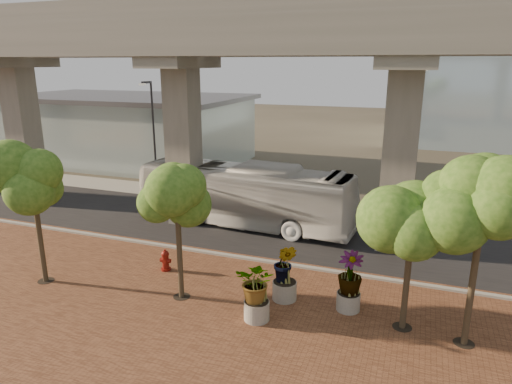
% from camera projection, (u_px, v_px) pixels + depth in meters
% --- Properties ---
extents(ground, '(160.00, 160.00, 0.00)m').
position_uv_depth(ground, '(270.00, 247.00, 23.88)').
color(ground, '#363127').
rests_on(ground, ground).
extents(brick_plaza, '(70.00, 13.00, 0.06)m').
position_uv_depth(brick_plaza, '(201.00, 326.00, 16.65)').
color(brick_plaza, brown).
rests_on(brick_plaza, ground).
extents(asphalt_road, '(90.00, 8.00, 0.04)m').
position_uv_depth(asphalt_road, '(281.00, 233.00, 25.68)').
color(asphalt_road, black).
rests_on(asphalt_road, ground).
extents(curb_strip, '(70.00, 0.25, 0.16)m').
position_uv_depth(curb_strip, '(257.00, 260.00, 22.05)').
color(curb_strip, '#99978E').
rests_on(curb_strip, ground).
extents(far_sidewalk, '(90.00, 3.00, 0.06)m').
position_uv_depth(far_sidewalk, '(305.00, 206.00, 30.64)').
color(far_sidewalk, '#99978E').
rests_on(far_sidewalk, ground).
extents(transit_viaduct, '(72.00, 5.60, 12.40)m').
position_uv_depth(transit_viaduct, '(284.00, 103.00, 23.69)').
color(transit_viaduct, gray).
rests_on(transit_viaduct, ground).
extents(station_pavilion, '(23.00, 13.00, 6.30)m').
position_uv_depth(station_pavilion, '(127.00, 128.00, 44.06)').
color(station_pavilion, '#ACC2C5').
rests_on(station_pavilion, ground).
extents(transit_bus, '(13.30, 4.11, 3.65)m').
position_uv_depth(transit_bus, '(245.00, 195.00, 26.67)').
color(transit_bus, silver).
rests_on(transit_bus, ground).
extents(fire_hydrant, '(0.51, 0.46, 1.01)m').
position_uv_depth(fire_hydrant, '(165.00, 260.00, 20.94)').
color(fire_hydrant, maroon).
rests_on(fire_hydrant, ground).
extents(planter_front, '(2.12, 2.12, 2.34)m').
position_uv_depth(planter_front, '(257.00, 285.00, 16.65)').
color(planter_front, gray).
rests_on(planter_front, ground).
extents(planter_right, '(2.23, 2.23, 2.38)m').
position_uv_depth(planter_right, '(350.00, 276.00, 17.32)').
color(planter_right, '#A19A92').
rests_on(planter_right, ground).
extents(planter_left, '(2.18, 2.18, 2.40)m').
position_uv_depth(planter_left, '(285.00, 266.00, 18.10)').
color(planter_left, '#99968A').
rests_on(planter_left, ground).
extents(street_tree_far_west, '(3.44, 3.44, 5.98)m').
position_uv_depth(street_tree_far_west, '(33.00, 184.00, 18.83)').
color(street_tree_far_west, '#4C3D2B').
rests_on(street_tree_far_west, ground).
extents(street_tree_near_west, '(3.07, 3.07, 5.57)m').
position_uv_depth(street_tree_near_west, '(177.00, 200.00, 17.55)').
color(street_tree_near_west, '#4C3D2B').
rests_on(street_tree_near_west, ground).
extents(street_tree_near_east, '(3.77, 3.77, 6.27)m').
position_uv_depth(street_tree_near_east, '(414.00, 208.00, 15.28)').
color(street_tree_near_east, '#4C3D2B').
rests_on(street_tree_near_east, ground).
extents(street_tree_far_east, '(3.65, 3.65, 6.52)m').
position_uv_depth(street_tree_far_east, '(483.00, 209.00, 14.25)').
color(street_tree_far_east, '#4C3D2B').
rests_on(street_tree_far_east, ground).
extents(streetlamp_west, '(0.40, 1.17, 8.09)m').
position_uv_depth(streetlamp_west, '(153.00, 133.00, 30.83)').
color(streetlamp_west, '#2C2B30').
rests_on(streetlamp_west, ground).
extents(streetlamp_east, '(0.45, 1.32, 9.08)m').
position_uv_depth(streetlamp_east, '(417.00, 134.00, 26.48)').
color(streetlamp_east, '#2C2C30').
rests_on(streetlamp_east, ground).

